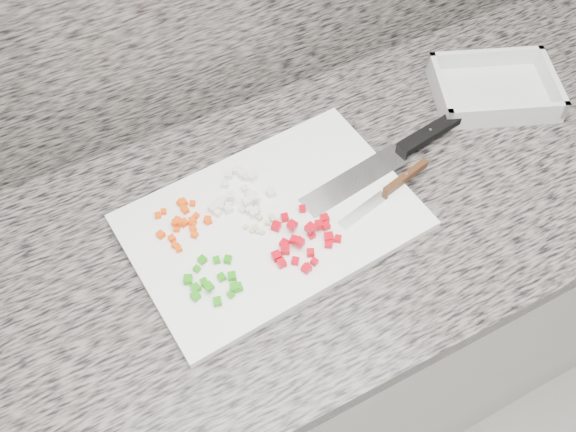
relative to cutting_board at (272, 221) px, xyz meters
name	(u,v)px	position (x,y,z in m)	size (l,w,h in m)	color
cabinet	(286,336)	(0.02, -0.01, -0.48)	(3.92, 0.62, 0.86)	white
countertop	(286,227)	(0.02, -0.01, -0.03)	(3.96, 0.64, 0.04)	#67625B
cutting_board	(272,221)	(0.00, 0.00, 0.00)	(0.47, 0.32, 0.02)	white
carrot_pile	(183,221)	(-0.14, 0.06, 0.01)	(0.10, 0.10, 0.02)	#FB4C05
onion_pile	(242,194)	(-0.02, 0.06, 0.02)	(0.12, 0.11, 0.02)	silver
green_pepper_pile	(214,281)	(-0.14, -0.07, 0.01)	(0.09, 0.09, 0.02)	#22960D
red_pepper_pile	(303,239)	(0.02, -0.07, 0.02)	(0.12, 0.12, 0.02)	red
garlic_pile	(260,220)	(-0.02, 0.00, 0.01)	(0.06, 0.06, 0.01)	beige
chef_knife	(405,149)	(0.28, 0.02, 0.01)	(0.36, 0.09, 0.02)	white
paring_knife	(395,185)	(0.22, -0.04, 0.01)	(0.20, 0.06, 0.02)	white
tray	(494,90)	(0.52, 0.07, 0.01)	(0.28, 0.24, 0.05)	silver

